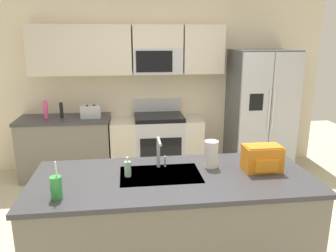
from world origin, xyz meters
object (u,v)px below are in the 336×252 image
at_px(refrigerator, 260,112).
at_px(bottle_pink, 46,110).
at_px(backpack, 262,158).
at_px(drink_cup_green, 56,187).
at_px(paper_towel_roll, 211,154).
at_px(pepper_mill, 61,110).
at_px(range_oven, 156,144).
at_px(toaster, 91,112).
at_px(sink_faucet, 159,150).
at_px(soap_dispenser, 128,169).

xyz_separation_m(refrigerator, bottle_pink, (-3.17, 0.04, 0.11)).
bearing_deg(refrigerator, backpack, -111.96).
bearing_deg(drink_cup_green, paper_towel_roll, 19.96).
relative_size(bottle_pink, drink_cup_green, 0.90).
bearing_deg(pepper_mill, range_oven, 0.10).
bearing_deg(paper_towel_roll, refrigerator, 57.44).
bearing_deg(refrigerator, bottle_pink, 179.22).
distance_m(bottle_pink, backpack, 3.19).
relative_size(range_oven, toaster, 4.86).
bearing_deg(bottle_pink, toaster, -2.13).
bearing_deg(paper_towel_roll, drink_cup_green, -160.04).
distance_m(pepper_mill, backpack, 3.05).
xyz_separation_m(drink_cup_green, paper_towel_roll, (1.25, 0.46, 0.03)).
relative_size(range_oven, paper_towel_roll, 5.67).
relative_size(bottle_pink, sink_faucet, 0.92).
distance_m(soap_dispenser, paper_towel_roll, 0.75).
height_order(range_oven, pepper_mill, pepper_mill).
xyz_separation_m(range_oven, sink_faucet, (-0.16, -2.07, 0.62)).
relative_size(refrigerator, sink_faucet, 6.56).
height_order(pepper_mill, soap_dispenser, pepper_mill).
distance_m(range_oven, pepper_mill, 1.48).
relative_size(pepper_mill, sink_faucet, 0.79).
bearing_deg(soap_dispenser, bottle_pink, 117.58).
relative_size(range_oven, backpack, 4.25).
xyz_separation_m(toaster, pepper_mill, (-0.42, 0.05, 0.02)).
height_order(toaster, soap_dispenser, toaster).
height_order(soap_dispenser, paper_towel_roll, paper_towel_roll).
xyz_separation_m(drink_cup_green, soap_dispenser, (0.51, 0.33, -0.02)).
height_order(refrigerator, toaster, refrigerator).
bearing_deg(bottle_pink, paper_towel_roll, -47.57).
bearing_deg(drink_cup_green, backpack, 10.70).
bearing_deg(sink_faucet, pepper_mill, 120.33).
xyz_separation_m(pepper_mill, bottle_pink, (-0.21, -0.03, 0.02)).
xyz_separation_m(sink_faucet, drink_cup_green, (-0.79, -0.48, -0.08)).
bearing_deg(refrigerator, drink_cup_green, -135.79).
height_order(pepper_mill, sink_faucet, sink_faucet).
bearing_deg(sink_faucet, drink_cup_green, -148.91).
bearing_deg(sink_faucet, refrigerator, 48.74).
height_order(bottle_pink, paper_towel_roll, bottle_pink).
height_order(sink_faucet, drink_cup_green, drink_cup_green).
bearing_deg(backpack, soap_dispenser, 179.27).
bearing_deg(paper_towel_roll, bottle_pink, 132.43).
bearing_deg(refrigerator, toaster, 179.56).
bearing_deg(paper_towel_roll, range_oven, 98.28).
bearing_deg(toaster, drink_cup_green, -90.01).
relative_size(refrigerator, toaster, 6.61).
bearing_deg(pepper_mill, paper_towel_roll, -51.31).
height_order(refrigerator, sink_faucet, refrigerator).
height_order(pepper_mill, backpack, backpack).
relative_size(bottle_pink, soap_dispenser, 1.53).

